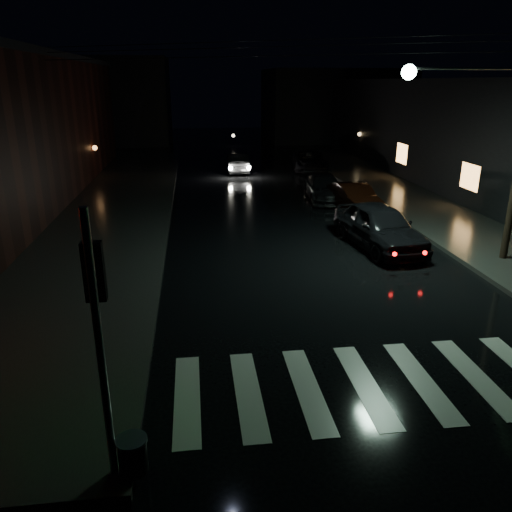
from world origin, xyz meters
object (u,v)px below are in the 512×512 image
object	(u,v)px
parked_car_a	(379,226)
parked_car_d	(310,161)
oncoming_car	(238,163)
parked_car_c	(324,188)
parked_car_b	(354,198)

from	to	relation	value
parked_car_a	parked_car_d	distance (m)	17.04
parked_car_a	oncoming_car	bearing A→B (deg)	95.02
parked_car_a	parked_car_c	size ratio (longest dim) A/B	1.09
parked_car_a	parked_car_c	world-z (taller)	parked_car_a
parked_car_b	parked_car_d	xyz separation A→B (m)	(0.56, 11.69, 0.00)
parked_car_b	oncoming_car	bearing A→B (deg)	105.09
parked_car_c	parked_car_d	size ratio (longest dim) A/B	0.92
parked_car_a	parked_car_b	distance (m)	5.36
parked_car_a	parked_car_b	bearing A→B (deg)	74.49
parked_car_d	oncoming_car	xyz separation A→B (m)	(-5.02, -0.16, -0.02)
parked_car_b	parked_car_d	bearing A→B (deg)	81.22
parked_car_a	parked_car_d	bearing A→B (deg)	78.19
parked_car_b	oncoming_car	size ratio (longest dim) A/B	1.03
parked_car_d	oncoming_car	size ratio (longest dim) A/B	1.23
parked_car_d	parked_car_b	bearing A→B (deg)	-84.97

